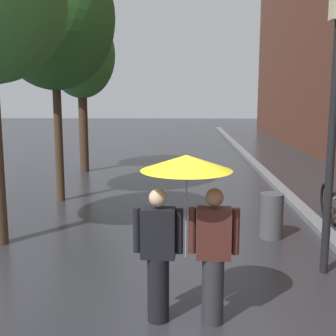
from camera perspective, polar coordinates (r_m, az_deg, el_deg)
ground_plane at (r=5.42m, az=-3.06°, el=-20.54°), size 80.00×80.00×0.00m
kerb_strip at (r=15.17m, az=12.09°, el=-0.58°), size 0.30×36.00×0.12m
street_tree_1 at (r=11.49m, az=-14.30°, el=17.98°), size 2.90×2.90×6.14m
street_tree_2 at (r=15.47m, az=-10.95°, el=13.77°), size 2.23×2.23×5.31m
couple_under_umbrella at (r=5.23m, az=2.30°, el=-5.94°), size 1.24×1.06×2.02m
street_lamp_post at (r=6.92m, az=20.20°, el=6.14°), size 0.24×0.24×4.02m
litter_bin at (r=8.67m, az=12.95°, el=-5.92°), size 0.44×0.44×0.85m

